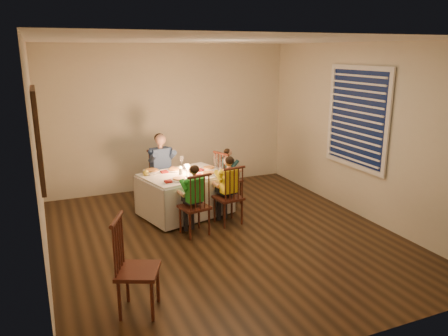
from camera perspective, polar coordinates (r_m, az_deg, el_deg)
name	(u,v)px	position (r m, az deg, el deg)	size (l,w,h in m)	color
ground	(224,236)	(6.09, 0.05, -8.93)	(5.00, 5.00, 0.00)	black
wall_left	(38,161)	(5.24, -23.18, 0.84)	(0.02, 5.00, 2.60)	beige
wall_right	(362,132)	(6.87, 17.61, 4.52)	(0.02, 5.00, 2.60)	beige
wall_back	(170,118)	(8.00, -7.09, 6.53)	(4.50, 0.02, 2.60)	beige
ceiling	(224,40)	(5.56, 0.05, 16.34)	(5.00, 5.00, 0.00)	white
dining_table	(185,186)	(6.74, -5.13, -2.30)	(1.47, 1.21, 0.63)	silver
chair_adult	(163,202)	(7.45, -8.00, -4.47)	(0.37, 0.35, 0.90)	#3A160F
chair_near_left	(195,234)	(6.18, -3.83, -8.58)	(0.37, 0.35, 0.90)	#3A160F
chair_near_right	(228,223)	(6.53, 0.55, -7.21)	(0.37, 0.35, 0.90)	#3A160F
chair_end	(228,203)	(7.35, 0.56, -4.61)	(0.37, 0.35, 0.90)	#3A160F
chair_extra	(140,311)	(4.60, -10.87, -17.84)	(0.41, 0.39, 0.99)	#3A160F
adult	(163,202)	(7.45, -8.00, -4.47)	(0.41, 0.38, 1.18)	navy
child_green	(195,234)	(6.18, -3.83, -8.58)	(0.31, 0.29, 1.00)	green
child_yellow	(228,223)	(6.53, 0.55, -7.21)	(0.33, 0.30, 1.03)	yellow
child_teal	(228,203)	(7.35, 0.56, -4.61)	(0.28, 0.26, 0.94)	#1B3D45
setting_adult	(174,170)	(6.85, -6.51, -0.29)	(0.26, 0.26, 0.02)	silver
setting_green	(179,179)	(6.36, -5.91, -1.50)	(0.26, 0.26, 0.02)	silver
setting_yellow	(209,174)	(6.63, -2.03, -0.73)	(0.26, 0.26, 0.02)	silver
setting_teal	(209,168)	(6.92, -1.99, -0.06)	(0.26, 0.26, 0.02)	silver
candle_left	(181,171)	(6.63, -5.67, -0.43)	(0.06, 0.06, 0.10)	white
candle_right	(189,170)	(6.71, -4.58, -0.22)	(0.06, 0.06, 0.10)	white
squash	(146,173)	(6.64, -10.17, -0.62)	(0.09, 0.09, 0.09)	yellow
orange_fruit	(195,168)	(6.83, -3.76, -0.02)	(0.08, 0.08, 0.08)	orange
serving_bowl	(151,172)	(6.72, -9.46, -0.53)	(0.24, 0.24, 0.06)	silver
wall_mirror	(38,138)	(5.49, -23.09, 3.61)	(0.06, 0.95, 1.15)	black
window_blinds	(356,118)	(6.89, 16.92, 6.29)	(0.07, 1.34, 1.54)	black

